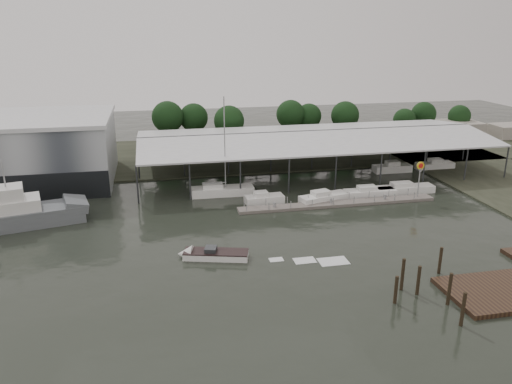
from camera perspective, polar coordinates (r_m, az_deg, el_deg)
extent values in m
plane|color=#232821|center=(57.11, -1.34, -5.88)|extent=(200.00, 200.00, 0.00)
cube|color=#3D4131|center=(96.57, -5.90, 4.25)|extent=(140.00, 30.00, 0.30)
cube|color=#A2A8AC|center=(85.38, -24.17, 4.25)|extent=(24.00, 20.00, 10.00)
cube|color=black|center=(76.66, -25.34, 0.29)|extent=(24.00, 0.30, 4.00)
cube|color=silver|center=(84.41, -24.63, 7.67)|extent=(24.50, 20.50, 0.60)
cube|color=#303336|center=(85.15, 6.52, 6.92)|extent=(58.00, 0.40, 0.30)
cylinder|color=#303336|center=(70.88, -13.41, 0.86)|extent=(0.24, 0.24, 5.50)
cylinder|color=#303336|center=(89.88, 26.71, 3.05)|extent=(0.24, 0.24, 5.50)
cylinder|color=#303336|center=(93.11, -13.17, 5.01)|extent=(0.24, 0.24, 5.50)
cylinder|color=#303336|center=(108.28, 19.34, 6.28)|extent=(0.24, 0.24, 5.50)
cube|color=slate|center=(69.87, 9.32, -1.33)|extent=(28.00, 2.00, 0.40)
cylinder|color=gray|center=(65.43, -1.08, -1.90)|extent=(0.10, 0.10, 1.20)
cylinder|color=gray|center=(75.94, 18.31, 0.04)|extent=(0.10, 0.10, 1.20)
cube|color=gray|center=(69.36, 8.57, -1.00)|extent=(0.30, 0.30, 0.70)
cylinder|color=gray|center=(74.22, 18.11, 1.02)|extent=(0.16, 0.16, 5.00)
cylinder|color=yellow|center=(73.55, 18.30, 2.88)|extent=(1.10, 0.12, 1.10)
cylinder|color=red|center=(73.50, 18.32, 2.87)|extent=(0.70, 0.05, 0.70)
cube|color=#3A2717|center=(52.56, 26.97, -10.05)|extent=(12.00, 7.00, 0.50)
cube|color=gray|center=(117.73, 21.74, 6.54)|extent=(10.00, 8.00, 4.00)
cube|color=gray|center=(124.63, 27.01, 6.20)|extent=(8.00, 6.00, 3.00)
cube|color=slate|center=(68.22, -25.44, -2.80)|extent=(15.92, 8.10, 2.40)
cube|color=slate|center=(68.02, -19.94, -1.26)|extent=(3.90, 5.06, 1.74)
cube|color=silver|center=(67.68, -26.41, -1.49)|extent=(7.87, 5.45, 1.80)
cube|color=silver|center=(67.18, -26.61, -0.12)|extent=(4.33, 4.09, 1.61)
cylinder|color=gray|center=(66.54, -26.90, 1.84)|extent=(0.18, 0.18, 3.50)
cube|color=white|center=(73.23, -3.84, 0.05)|extent=(9.13, 2.86, 1.40)
cube|color=silver|center=(72.82, -4.98, 0.66)|extent=(2.95, 1.88, 0.80)
cylinder|color=gray|center=(71.36, -3.60, 5.56)|extent=(0.16, 0.16, 13.27)
cylinder|color=gray|center=(72.69, -4.78, 1.04)|extent=(3.50, 0.22, 0.12)
cube|color=white|center=(53.64, -4.59, -7.20)|extent=(7.12, 3.76, 0.90)
cone|color=white|center=(54.21, -8.13, -7.05)|extent=(2.08, 2.36, 2.00)
cube|color=black|center=(53.47, -4.60, -6.81)|extent=(7.14, 3.81, 0.12)
cube|color=#303336|center=(53.45, -5.19, -6.54)|extent=(1.53, 1.67, 0.50)
cube|color=silver|center=(53.28, 2.32, -7.73)|extent=(2.30, 1.50, 0.04)
cube|color=silver|center=(53.31, 5.58, -7.79)|extent=(3.10, 2.00, 0.04)
cube|color=silver|center=(53.51, 8.82, -7.83)|extent=(3.90, 2.50, 0.04)
cube|color=white|center=(69.80, 0.96, -0.84)|extent=(5.51, 2.45, 1.10)
cube|color=silver|center=(69.44, 0.56, -0.25)|extent=(1.97, 1.69, 0.70)
cube|color=white|center=(70.87, 7.77, -0.72)|extent=(7.50, 3.87, 1.10)
cube|color=silver|center=(70.45, 7.41, -0.13)|extent=(2.83, 2.17, 0.70)
cube|color=white|center=(74.21, 12.86, -0.14)|extent=(7.59, 2.38, 1.10)
cube|color=silver|center=(73.77, 12.55, 0.43)|extent=(2.68, 1.67, 0.70)
cube|color=white|center=(77.24, 16.59, 0.28)|extent=(8.93, 2.21, 1.10)
cube|color=silver|center=(76.77, 16.31, 0.82)|extent=(3.13, 1.61, 0.70)
cylinder|color=#2D2316|center=(48.68, 18.04, -9.89)|extent=(0.32, 0.32, 3.46)
cylinder|color=#2D2316|center=(47.87, 21.20, -10.62)|extent=(0.32, 0.32, 3.68)
cylinder|color=#2D2316|center=(46.73, 15.67, -11.04)|extent=(0.32, 0.32, 3.25)
cylinder|color=#2D2316|center=(48.95, 16.38, -9.34)|extent=(0.32, 0.32, 3.79)
cylinder|color=#2D2316|center=(53.28, 20.27, -7.64)|extent=(0.32, 0.32, 3.42)
cylinder|color=#2D2316|center=(45.21, 22.54, -12.60)|extent=(0.32, 0.32, 3.66)
cylinder|color=#302015|center=(103.19, -9.94, 6.21)|extent=(0.50, 0.50, 4.53)
sphere|color=#183A17|center=(102.43, -10.06, 8.44)|extent=(6.34, 6.34, 6.34)
cylinder|color=#302015|center=(104.60, -7.05, 6.41)|extent=(0.50, 0.50, 4.17)
sphere|color=#183A17|center=(103.90, -7.13, 8.43)|extent=(5.83, 5.83, 5.83)
cylinder|color=#302015|center=(99.66, -3.06, 5.96)|extent=(0.50, 0.50, 4.27)
sphere|color=#183A17|center=(98.91, -3.10, 8.13)|extent=(5.97, 5.97, 5.97)
cylinder|color=#302015|center=(107.14, 3.92, 6.82)|extent=(0.50, 0.50, 4.29)
sphere|color=#183A17|center=(106.44, 3.97, 8.86)|extent=(6.00, 6.00, 6.00)
cylinder|color=#302015|center=(108.66, 5.99, 6.81)|extent=(0.50, 0.50, 3.85)
sphere|color=#183A17|center=(108.02, 6.05, 8.61)|extent=(5.40, 5.40, 5.40)
cylinder|color=#302015|center=(108.03, 10.03, 6.66)|extent=(0.50, 0.50, 4.19)
sphere|color=#183A17|center=(107.35, 10.14, 8.63)|extent=(5.86, 5.86, 5.86)
cylinder|color=#302015|center=(112.27, 16.46, 6.41)|extent=(0.50, 0.50, 3.37)
sphere|color=#183A17|center=(111.72, 16.60, 7.93)|extent=(4.72, 4.72, 4.72)
cylinder|color=#302015|center=(116.67, 18.43, 6.76)|extent=(0.50, 0.50, 3.84)
sphere|color=#183A17|center=(116.08, 18.60, 8.43)|extent=(5.37, 5.37, 5.37)
cylinder|color=#302015|center=(120.25, 22.04, 6.59)|extent=(0.50, 0.50, 3.45)
sphere|color=#183A17|center=(119.73, 22.22, 8.04)|extent=(4.83, 4.83, 4.83)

